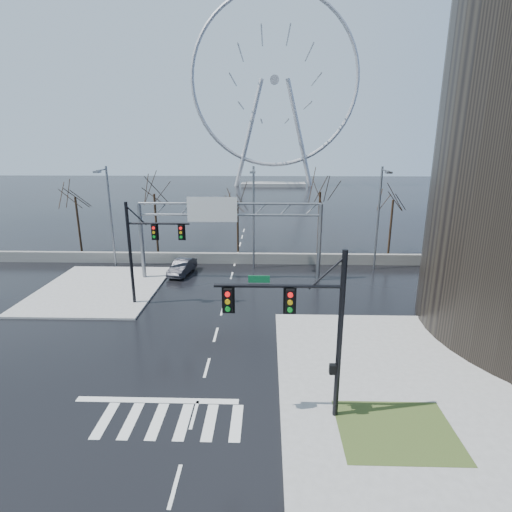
{
  "coord_description": "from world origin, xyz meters",
  "views": [
    {
      "loc": [
        3.32,
        -19.69,
        12.21
      ],
      "look_at": [
        2.51,
        8.89,
        4.0
      ],
      "focal_mm": 28.0,
      "sensor_mm": 36.0,
      "label": 1
    }
  ],
  "objects_px": {
    "signal_mast_near": "(309,320)",
    "signal_mast_far": "(144,244)",
    "sign_gantry": "(225,224)",
    "ferris_wheel": "(274,87)",
    "car": "(182,267)"
  },
  "relations": [
    {
      "from": "signal_mast_near",
      "to": "sign_gantry",
      "type": "distance_m",
      "value": 19.79
    },
    {
      "from": "signal_mast_far",
      "to": "car",
      "type": "xyz_separation_m",
      "value": [
        1.1,
        7.42,
        -4.13
      ]
    },
    {
      "from": "ferris_wheel",
      "to": "car",
      "type": "height_order",
      "value": "ferris_wheel"
    },
    {
      "from": "signal_mast_near",
      "to": "signal_mast_far",
      "type": "xyz_separation_m",
      "value": [
        -11.01,
        13.0,
        -0.04
      ]
    },
    {
      "from": "signal_mast_far",
      "to": "car",
      "type": "relative_size",
      "value": 1.88
    },
    {
      "from": "signal_mast_near",
      "to": "signal_mast_far",
      "type": "bearing_deg",
      "value": 130.26
    },
    {
      "from": "signal_mast_far",
      "to": "car",
      "type": "bearing_deg",
      "value": 81.53
    },
    {
      "from": "sign_gantry",
      "to": "ferris_wheel",
      "type": "distance_m",
      "value": 82.91
    },
    {
      "from": "signal_mast_far",
      "to": "sign_gantry",
      "type": "distance_m",
      "value": 8.14
    },
    {
      "from": "signal_mast_far",
      "to": "car",
      "type": "distance_m",
      "value": 8.56
    },
    {
      "from": "sign_gantry",
      "to": "car",
      "type": "xyz_separation_m",
      "value": [
        -4.39,
        1.42,
        -4.48
      ]
    },
    {
      "from": "ferris_wheel",
      "to": "car",
      "type": "xyz_separation_m",
      "value": [
        -9.76,
        -78.62,
        -25.43
      ]
    },
    {
      "from": "ferris_wheel",
      "to": "car",
      "type": "distance_m",
      "value": 83.21
    },
    {
      "from": "car",
      "to": "signal_mast_far",
      "type": "bearing_deg",
      "value": -87.84
    },
    {
      "from": "sign_gantry",
      "to": "ferris_wheel",
      "type": "relative_size",
      "value": 0.32
    }
  ]
}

